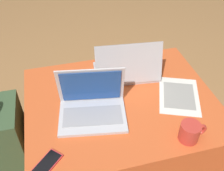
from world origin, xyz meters
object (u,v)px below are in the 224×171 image
at_px(paper_sheet, 179,96).
at_px(laptop_near, 92,106).
at_px(laptop_far, 127,69).
at_px(cell_phone, 46,164).
at_px(backpack, 3,135).
at_px(coffee_mug, 190,132).

bearing_deg(paper_sheet, laptop_near, -157.10).
bearing_deg(laptop_far, cell_phone, 50.69).
relative_size(laptop_near, laptop_far, 0.92).
height_order(cell_phone, backpack, backpack).
bearing_deg(laptop_far, laptop_near, 49.98).
bearing_deg(backpack, laptop_far, 95.53).
distance_m(backpack, coffee_mug, 1.04).
bearing_deg(laptop_far, paper_sheet, 140.27).
height_order(cell_phone, coffee_mug, coffee_mug).
distance_m(laptop_near, backpack, 0.60).
bearing_deg(laptop_near, backpack, 170.57).
bearing_deg(coffee_mug, laptop_far, 105.87).
relative_size(laptop_near, backpack, 0.79).
relative_size(laptop_near, cell_phone, 2.43).
distance_m(laptop_near, cell_phone, 0.35).
height_order(backpack, paper_sheet, backpack).
distance_m(laptop_far, paper_sheet, 0.33).
distance_m(cell_phone, paper_sheet, 0.77).
height_order(laptop_far, cell_phone, laptop_far).
distance_m(laptop_near, laptop_far, 0.35).
distance_m(laptop_near, coffee_mug, 0.48).
relative_size(laptop_far, cell_phone, 2.63).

